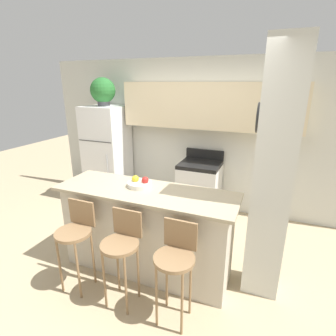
{
  "coord_description": "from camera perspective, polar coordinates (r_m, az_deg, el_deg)",
  "views": [
    {
      "loc": [
        1.24,
        -2.37,
        2.16
      ],
      "look_at": [
        0.0,
        0.67,
        1.08
      ],
      "focal_mm": 28.0,
      "sensor_mm": 36.0,
      "label": 1
    }
  ],
  "objects": [
    {
      "name": "counter_bar",
      "position": [
        3.14,
        -4.76,
        -13.43
      ],
      "size": [
        2.04,
        0.67,
        1.03
      ],
      "color": "beige",
      "rests_on": "ground_plane"
    },
    {
      "name": "wall_back",
      "position": [
        4.44,
        7.17,
        9.54
      ],
      "size": [
        5.6,
        0.38,
        2.55
      ],
      "color": "silver",
      "rests_on": "ground_plane"
    },
    {
      "name": "bar_stool_right",
      "position": [
        2.48,
        1.69,
        -19.1
      ],
      "size": [
        0.37,
        0.37,
        0.98
      ],
      "color": "olive",
      "rests_on": "ground_plane"
    },
    {
      "name": "ground_plane",
      "position": [
        3.44,
        -4.52,
        -20.84
      ],
      "size": [
        14.0,
        14.0,
        0.0
      ],
      "primitive_type": "plane",
      "color": "tan"
    },
    {
      "name": "bar_stool_mid",
      "position": [
        2.69,
        -10.0,
        -16.12
      ],
      "size": [
        0.37,
        0.37,
        0.98
      ],
      "color": "olive",
      "rests_on": "ground_plane"
    },
    {
      "name": "fruit_bowl",
      "position": [
        3.0,
        -6.14,
        -3.3
      ],
      "size": [
        0.28,
        0.28,
        0.12
      ],
      "color": "silver",
      "rests_on": "counter_bar"
    },
    {
      "name": "bar_stool_left",
      "position": [
        2.98,
        -19.4,
        -13.18
      ],
      "size": [
        0.37,
        0.37,
        0.98
      ],
      "color": "olive",
      "rests_on": "ground_plane"
    },
    {
      "name": "refrigerator",
      "position": [
        5.0,
        -13.02,
        2.87
      ],
      "size": [
        0.7,
        0.69,
        1.76
      ],
      "color": "white",
      "rests_on": "ground_plane"
    },
    {
      "name": "pillar_right",
      "position": [
        2.72,
        21.82,
        -2.06
      ],
      "size": [
        0.38,
        0.32,
        2.55
      ],
      "color": "silver",
      "rests_on": "ground_plane"
    },
    {
      "name": "trash_bin",
      "position": [
        4.75,
        -8.34,
        -6.54
      ],
      "size": [
        0.28,
        0.28,
        0.38
      ],
      "color": "#59595B",
      "rests_on": "ground_plane"
    },
    {
      "name": "stove_range",
      "position": [
        4.45,
        6.81,
        -4.43
      ],
      "size": [
        0.65,
        0.61,
        1.07
      ],
      "color": "white",
      "rests_on": "ground_plane"
    },
    {
      "name": "potted_plant_on_fridge",
      "position": [
        4.83,
        -14.0,
        15.96
      ],
      "size": [
        0.43,
        0.43,
        0.48
      ],
      "color": "#4C4C51",
      "rests_on": "refrigerator"
    }
  ]
}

